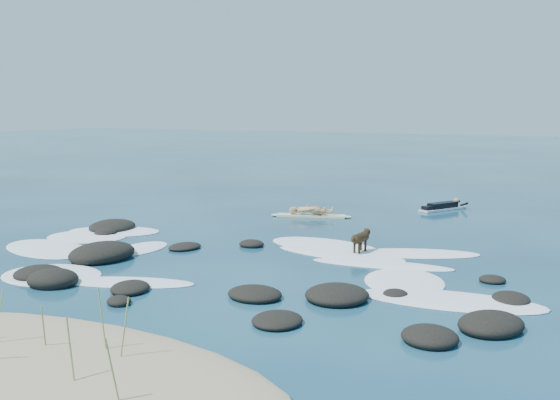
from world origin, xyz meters
The scene contains 8 objects.
ground centered at (0.00, 0.00, 0.00)m, with size 160.00×160.00×0.00m, color #0A2642.
sand_dune centered at (0.00, -8.20, 0.00)m, with size 9.00×4.40×0.60m, color #9E8966.
dune_grass centered at (-0.21, -8.16, 0.62)m, with size 4.49×1.70×1.16m.
reef_rocks centered at (-1.35, -2.22, 0.10)m, with size 14.16×7.40×0.59m.
breaking_foam centered at (-0.85, -0.34, 0.01)m, with size 14.95×8.28×0.12m.
standing_surfer_rig centered at (-1.60, 6.15, 0.67)m, with size 2.90×1.23×1.69m.
paddling_surfer_rig centered at (2.38, 9.88, 0.14)m, with size 1.66×2.24×0.42m.
dog centered at (1.93, 1.43, 0.45)m, with size 0.36×1.08×0.68m.
Camera 1 is at (7.32, -14.38, 3.94)m, focal length 40.00 mm.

